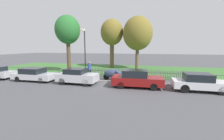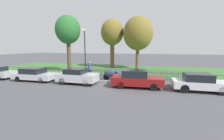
# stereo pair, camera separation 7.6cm
# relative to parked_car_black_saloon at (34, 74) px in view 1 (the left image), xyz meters

# --- Properties ---
(ground_plane) EXTENTS (120.00, 120.00, 0.00)m
(ground_plane) POSITION_rel_parked_car_black_saloon_xyz_m (8.87, 1.17, -0.66)
(ground_plane) COLOR #4C4C51
(kerb_stone) EXTENTS (43.81, 0.20, 0.12)m
(kerb_stone) POSITION_rel_parked_car_black_saloon_xyz_m (8.87, 1.27, -0.60)
(kerb_stone) COLOR gray
(kerb_stone) RESTS_ON ground
(grass_strip) EXTENTS (43.81, 11.65, 0.01)m
(grass_strip) POSITION_rel_parked_car_black_saloon_xyz_m (8.87, 9.29, -0.66)
(grass_strip) COLOR #3D7033
(grass_strip) RESTS_ON ground
(park_fence) EXTENTS (43.81, 0.05, 1.00)m
(park_fence) POSITION_rel_parked_car_black_saloon_xyz_m (8.87, 3.47, -0.16)
(park_fence) COLOR #4C4C51
(park_fence) RESTS_ON ground
(parked_car_black_saloon) EXTENTS (4.32, 1.89, 1.32)m
(parked_car_black_saloon) POSITION_rel_parked_car_black_saloon_xyz_m (0.00, 0.00, 0.00)
(parked_car_black_saloon) COLOR #BCBCC1
(parked_car_black_saloon) RESTS_ON ground
(parked_car_navy_estate) EXTENTS (3.75, 1.78, 1.45)m
(parked_car_navy_estate) POSITION_rel_parked_car_black_saloon_xyz_m (4.83, -0.09, 0.08)
(parked_car_navy_estate) COLOR #BCBCC1
(parked_car_navy_estate) RESTS_ON ground
(parked_car_red_compact) EXTENTS (4.36, 1.99, 1.50)m
(parked_car_red_compact) POSITION_rel_parked_car_black_saloon_xyz_m (10.37, 0.02, 0.08)
(parked_car_red_compact) COLOR maroon
(parked_car_red_compact) RESTS_ON ground
(parked_car_white_van) EXTENTS (4.08, 1.75, 1.41)m
(parked_car_white_van) POSITION_rel_parked_car_black_saloon_xyz_m (15.23, -0.02, 0.05)
(parked_car_white_van) COLOR silver
(parked_car_white_van) RESTS_ON ground
(covered_motorcycle) EXTENTS (2.06, 0.86, 1.14)m
(covered_motorcycle) POSITION_rel_parked_car_black_saloon_xyz_m (7.81, 2.15, 0.04)
(covered_motorcycle) COLOR black
(covered_motorcycle) RESTS_ON ground
(tree_nearest_kerb) EXTENTS (3.21, 3.21, 7.49)m
(tree_nearest_kerb) POSITION_rel_parked_car_black_saloon_xyz_m (0.97, 5.28, 4.88)
(tree_nearest_kerb) COLOR brown
(tree_nearest_kerb) RESTS_ON ground
(tree_behind_motorcycle) EXTENTS (3.64, 3.64, 7.85)m
(tree_behind_motorcycle) POSITION_rel_parked_car_black_saloon_xyz_m (5.42, 11.23, 4.97)
(tree_behind_motorcycle) COLOR brown
(tree_behind_motorcycle) RESTS_ON ground
(tree_mid_park) EXTENTS (4.42, 4.42, 7.98)m
(tree_mid_park) POSITION_rel_parked_car_black_saloon_xyz_m (9.57, 10.60, 4.74)
(tree_mid_park) COLOR brown
(tree_mid_park) RESTS_ON ground
(pedestrian_near_fence) EXTENTS (0.51, 0.51, 1.80)m
(pedestrian_near_fence) POSITION_rel_parked_car_black_saloon_xyz_m (4.79, 3.03, 0.36)
(pedestrian_near_fence) COLOR black
(pedestrian_near_fence) RESTS_ON ground
(street_lamp) EXTENTS (0.20, 0.79, 5.22)m
(street_lamp) POSITION_rel_parked_car_black_saloon_xyz_m (4.81, 1.80, 2.67)
(street_lamp) COLOR black
(street_lamp) RESTS_ON ground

